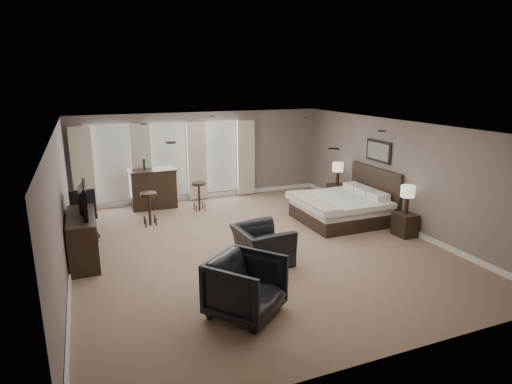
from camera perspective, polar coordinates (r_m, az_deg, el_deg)
name	(u,v)px	position (r m, az deg, el deg)	size (l,w,h in m)	color
room	(254,188)	(9.03, -0.22, 0.50)	(7.60, 8.60, 2.64)	#836853
window_bay	(170,162)	(12.65, -11.46, 3.92)	(5.25, 0.20, 2.30)	silver
bed	(338,197)	(10.98, 10.94, -0.60)	(2.08, 1.99, 1.33)	silver
nightstand_near	(405,225)	(10.52, 19.22, -4.12)	(0.40, 0.49, 0.54)	black
nightstand_far	(337,194)	(12.72, 10.70, -0.25)	(0.42, 0.51, 0.56)	black
lamp_near	(407,200)	(10.35, 19.50, -0.98)	(0.32, 0.32, 0.66)	beige
lamp_far	(338,174)	(12.58, 10.83, 2.41)	(0.32, 0.32, 0.65)	beige
wall_art	(378,151)	(11.39, 15.97, 5.25)	(0.04, 0.96, 0.56)	slate
dresser	(83,238)	(9.18, -22.07, -5.75)	(0.53, 1.65, 0.96)	black
tv	(80,212)	(9.02, -22.41, -2.47)	(1.08, 0.62, 0.14)	black
armchair_near	(262,239)	(8.48, 0.80, -6.23)	(1.12, 0.73, 0.98)	black
armchair_far	(246,284)	(6.66, -1.38, -12.16)	(1.00, 0.93, 1.03)	black
bar_counter	(153,188)	(12.36, -13.55, 0.46)	(1.27, 0.66, 1.11)	black
bar_stool_left	(149,209)	(10.90, -14.02, -2.23)	(0.40, 0.40, 0.84)	black
bar_stool_right	(199,197)	(11.87, -7.59, -0.60)	(0.38, 0.38, 0.80)	black
desk_chair	(83,213)	(10.40, -22.07, -2.63)	(0.62, 0.62, 1.22)	black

